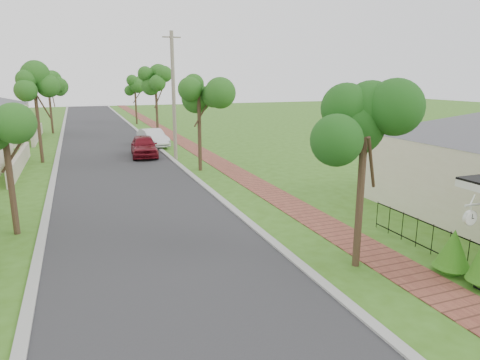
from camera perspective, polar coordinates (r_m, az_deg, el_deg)
ground at (r=11.15m, az=10.24°, el=-15.84°), size 160.00×160.00×0.00m
road at (r=28.85m, az=-16.13°, el=2.15°), size 7.00×120.00×0.02m
kerb_right at (r=29.35m, az=-9.02°, el=2.71°), size 0.30×120.00×0.10m
kerb_left at (r=28.80m, az=-23.36°, el=1.55°), size 0.30×120.00×0.10m
sidewalk at (r=29.98m, az=-4.15°, el=3.07°), size 1.50×120.00×0.03m
picket_fence at (r=13.91m, az=28.14°, el=-8.76°), size 0.03×8.02×1.00m
street_trees at (r=35.18m, az=-17.42°, el=11.48°), size 10.70×37.65×5.89m
parked_car_red at (r=30.77m, az=-12.68°, el=4.44°), size 2.12×4.47×1.47m
parked_car_white at (r=35.10m, az=-11.54°, el=5.51°), size 2.12×4.38×1.38m
near_tree at (r=12.31m, az=16.27°, el=6.18°), size 1.95×1.95×4.99m
utility_pole at (r=28.92m, az=-8.84°, el=10.98°), size 1.20×0.24×8.32m
station_clock at (r=12.49m, az=28.36°, el=-4.33°), size 0.67×0.13×0.57m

